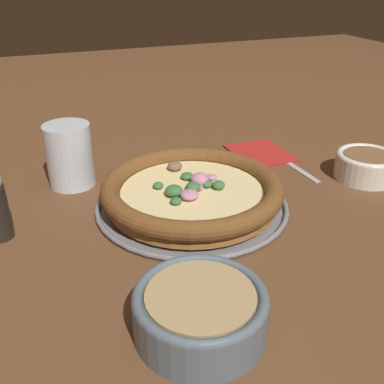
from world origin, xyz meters
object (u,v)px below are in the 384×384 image
(napkin, at_px, (260,152))
(bowl_far, at_px, (366,164))
(fork, at_px, (287,161))
(drinking_cup, at_px, (70,155))
(pizza, at_px, (192,191))
(bowl_near, at_px, (200,310))
(pizza_tray, at_px, (192,205))

(napkin, bearing_deg, bowl_far, -144.07)
(bowl_far, relative_size, fork, 0.61)
(bowl_far, relative_size, drinking_cup, 1.00)
(pizza, relative_size, bowl_far, 2.63)
(drinking_cup, bearing_deg, pizza, -133.37)
(drinking_cup, height_order, fork, drinking_cup)
(pizza, distance_m, bowl_near, 0.28)
(bowl_near, relative_size, napkin, 1.11)
(pizza_tray, xyz_separation_m, napkin, (0.16, -0.22, -0.00))
(bowl_near, bearing_deg, pizza, -19.75)
(bowl_near, relative_size, fork, 0.80)
(pizza_tray, relative_size, napkin, 2.39)
(drinking_cup, bearing_deg, bowl_near, -169.83)
(drinking_cup, relative_size, napkin, 0.85)
(bowl_far, distance_m, fork, 0.16)
(pizza, height_order, napkin, pizza)
(pizza, bearing_deg, fork, -67.48)
(pizza, relative_size, fork, 1.61)
(napkin, relative_size, fork, 0.72)
(bowl_far, distance_m, napkin, 0.22)
(napkin, bearing_deg, drinking_cup, 89.72)
(pizza_tray, relative_size, bowl_near, 2.16)
(pizza_tray, distance_m, drinking_cup, 0.24)
(pizza_tray, distance_m, pizza, 0.03)
(pizza, height_order, bowl_near, same)
(drinking_cup, bearing_deg, pizza_tray, -133.39)
(bowl_far, bearing_deg, pizza, 87.58)
(drinking_cup, bearing_deg, fork, -97.96)
(pizza, bearing_deg, napkin, -53.80)
(pizza, bearing_deg, pizza_tray, -169.82)
(pizza_tray, xyz_separation_m, bowl_far, (-0.01, -0.35, 0.02))
(bowl_near, bearing_deg, drinking_cup, 10.17)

